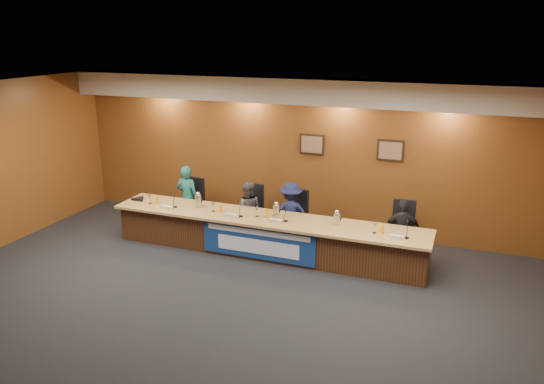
{
  "coord_description": "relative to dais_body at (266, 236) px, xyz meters",
  "views": [
    {
      "loc": [
        3.46,
        -6.32,
        4.11
      ],
      "look_at": [
        0.1,
        2.44,
        1.23
      ],
      "focal_mm": 35.0,
      "sensor_mm": 36.0,
      "label": 1
    }
  ],
  "objects": [
    {
      "name": "panelist_b",
      "position": [
        -0.65,
        0.61,
        0.25
      ],
      "size": [
        0.68,
        0.59,
        1.19
      ],
      "primitive_type": "imported",
      "rotation": [
        0.0,
        0.0,
        3.42
      ],
      "color": "#47464A",
      "rests_on": "floor"
    },
    {
      "name": "panelist_a",
      "position": [
        -2.03,
        0.61,
        0.35
      ],
      "size": [
        0.53,
        0.36,
        1.4
      ],
      "primitive_type": "imported",
      "rotation": [
        0.0,
        0.0,
        3.09
      ],
      "color": "#195A51",
      "rests_on": "floor"
    },
    {
      "name": "soffit",
      "position": [
        0.0,
        1.35,
        2.6
      ],
      "size": [
        10.0,
        0.5,
        0.5
      ],
      "primitive_type": "cube",
      "color": "beige",
      "rests_on": "wall_back"
    },
    {
      "name": "nameplate_c",
      "position": [
        0.26,
        -0.28,
        0.45
      ],
      "size": [
        0.24,
        0.08,
        0.1
      ],
      "primitive_type": "cube",
      "rotation": [
        0.31,
        0.0,
        0.0
      ],
      "color": "white",
      "rests_on": "dais_top"
    },
    {
      "name": "ceiling",
      "position": [
        0.0,
        -2.4,
        2.85
      ],
      "size": [
        10.0,
        8.0,
        0.04
      ],
      "primitive_type": "cube",
      "color": "silver",
      "rests_on": "wall_back"
    },
    {
      "name": "microphone_d",
      "position": [
        2.61,
        -0.17,
        0.41
      ],
      "size": [
        0.07,
        0.07,
        0.02
      ],
      "primitive_type": "cylinder",
      "color": "black",
      "rests_on": "dais_top"
    },
    {
      "name": "microphone_c",
      "position": [
        0.44,
        -0.13,
        0.41
      ],
      "size": [
        0.07,
        0.07,
        0.02
      ],
      "primitive_type": "cylinder",
      "color": "black",
      "rests_on": "dais_top"
    },
    {
      "name": "nameplate_a",
      "position": [
        -1.99,
        -0.33,
        0.45
      ],
      "size": [
        0.24,
        0.08,
        0.1
      ],
      "primitive_type": "cube",
      "rotation": [
        0.31,
        0.0,
        0.0
      ],
      "color": "white",
      "rests_on": "dais_top"
    },
    {
      "name": "dais_body",
      "position": [
        0.0,
        0.0,
        0.0
      ],
      "size": [
        6.0,
        0.8,
        0.7
      ],
      "primitive_type": "cube",
      "color": "#3F2210",
      "rests_on": "floor"
    },
    {
      "name": "wall_photo_right",
      "position": [
        2.0,
        1.57,
        1.5
      ],
      "size": [
        0.52,
        0.04,
        0.42
      ],
      "primitive_type": "cube",
      "color": "black",
      "rests_on": "wall_back"
    },
    {
      "name": "water_glass_c",
      "position": [
        -0.16,
        -0.07,
        0.49
      ],
      "size": [
        0.08,
        0.08,
        0.18
      ],
      "primitive_type": "cylinder",
      "color": "silver",
      "rests_on": "dais_top"
    },
    {
      "name": "office_chair_a",
      "position": [
        -2.03,
        0.71,
        0.13
      ],
      "size": [
        0.56,
        0.56,
        0.08
      ],
      "primitive_type": "cube",
      "rotation": [
        0.0,
        0.0,
        -0.18
      ],
      "color": "black",
      "rests_on": "floor"
    },
    {
      "name": "office_chair_c",
      "position": [
        0.28,
        0.71,
        0.13
      ],
      "size": [
        0.63,
        0.63,
        0.08
      ],
      "primitive_type": "cube",
      "rotation": [
        0.0,
        0.0,
        -0.4
      ],
      "color": "black",
      "rests_on": "floor"
    },
    {
      "name": "office_chair_d",
      "position": [
        2.44,
        0.71,
        0.13
      ],
      "size": [
        0.53,
        0.53,
        0.08
      ],
      "primitive_type": "cube",
      "rotation": [
        0.0,
        0.0,
        0.1
      ],
      "color": "black",
      "rests_on": "floor"
    },
    {
      "name": "carafe_left",
      "position": [
        -1.44,
        0.01,
        0.53
      ],
      "size": [
        0.12,
        0.12,
        0.26
      ],
      "primitive_type": "cylinder",
      "color": "silver",
      "rests_on": "dais_top"
    },
    {
      "name": "panelist_c",
      "position": [
        0.28,
        0.61,
        0.29
      ],
      "size": [
        0.93,
        0.69,
        1.28
      ],
      "primitive_type": "imported",
      "rotation": [
        0.0,
        0.0,
        3.44
      ],
      "color": "#12173E",
      "rests_on": "floor"
    },
    {
      "name": "panelist_d",
      "position": [
        2.44,
        0.61,
        0.23
      ],
      "size": [
        0.73,
        0.44,
        1.17
      ],
      "primitive_type": "imported",
      "rotation": [
        0.0,
        0.0,
        3.39
      ],
      "color": "black",
      "rests_on": "floor"
    },
    {
      "name": "juice_glass_a",
      "position": [
        -2.31,
        -0.1,
        0.47
      ],
      "size": [
        0.06,
        0.06,
        0.15
      ],
      "primitive_type": "cylinder",
      "color": "#EEA700",
      "rests_on": "dais_top"
    },
    {
      "name": "banner",
      "position": [
        0.0,
        -0.41,
        0.03
      ],
      "size": [
        2.2,
        0.02,
        0.65
      ],
      "primitive_type": "cube",
      "color": "navy",
      "rests_on": "dais_body"
    },
    {
      "name": "carafe_right",
      "position": [
        1.35,
        0.03,
        0.51
      ],
      "size": [
        0.12,
        0.12,
        0.23
      ],
      "primitive_type": "cylinder",
      "color": "silver",
      "rests_on": "dais_top"
    },
    {
      "name": "water_glass_d",
      "position": [
        2.06,
        -0.13,
        0.49
      ],
      "size": [
        0.08,
        0.08,
        0.18
      ],
      "primitive_type": "cylinder",
      "color": "silver",
      "rests_on": "dais_top"
    },
    {
      "name": "juice_glass_d",
      "position": [
        2.18,
        -0.11,
        0.47
      ],
      "size": [
        0.06,
        0.06,
        0.15
      ],
      "primitive_type": "cylinder",
      "color": "#EEA700",
      "rests_on": "dais_top"
    },
    {
      "name": "office_chair_b",
      "position": [
        -0.65,
        0.71,
        0.13
      ],
      "size": [
        0.52,
        0.52,
        0.08
      ],
      "primitive_type": "cube",
      "rotation": [
        0.0,
        0.0,
        -0.08
      ],
      "color": "black",
      "rests_on": "floor"
    },
    {
      "name": "microphone_b",
      "position": [
        -0.43,
        -0.19,
        0.41
      ],
      "size": [
        0.07,
        0.07,
        0.02
      ],
      "primitive_type": "cylinder",
      "color": "black",
      "rests_on": "dais_top"
    },
    {
      "name": "juice_glass_c",
      "position": [
        0.05,
        -0.08,
        0.47
      ],
      "size": [
        0.06,
        0.06,
        0.15
      ],
      "primitive_type": "cylinder",
      "color": "#EEA700",
      "rests_on": "dais_top"
    },
    {
      "name": "banner_text_upper",
      "position": [
        0.0,
        -0.43,
        0.23
      ],
      "size": [
        2.0,
        0.01,
        0.1
      ],
      "primitive_type": "cube",
      "color": "silver",
      "rests_on": "banner"
    },
    {
      "name": "juice_glass_b",
      "position": [
        -0.9,
        -0.09,
        0.47
      ],
      "size": [
        0.06,
        0.06,
        0.15
      ],
      "primitive_type": "cylinder",
      "color": "#EEA700",
      "rests_on": "dais_top"
    },
    {
      "name": "nameplate_b",
      "position": [
        -0.64,
        -0.3,
        0.45
      ],
      "size": [
        0.24,
        0.08,
        0.1
      ],
      "primitive_type": "cube",
      "rotation": [
        0.31,
        0.0,
        0.0
      ],
      "color": "white",
      "rests_on": "dais_top"
    },
    {
      "name": "wall_back",
      "position": [
        0.0,
        1.6,
        1.25
      ],
      "size": [
        10.0,
        0.04,
        3.2
      ],
      "primitive_type": "cube",
      "color": "brown",
      "rests_on": "floor"
    },
    {
      "name": "wall_photo_left",
      "position": [
        0.4,
        1.57,
        1.5
      ],
      "size": [
        0.52,
        0.04,
        0.42
      ],
      "primitive_type": "cube",
      "color": "black",
      "rests_on": "wall_back"
    },
    {
      "name": "microphone_a",
      "position": [
        -1.87,
        -0.15,
        0.41
      ],
      "size": [
        0.07,
        0.07,
        0.02
      ],
      "primitive_type": "cylinder",
      "color": "black",
      "rests_on": "dais_top"
    },
    {
      "name": "speakerphone",
      "position": [
        -2.81,
        -0.02,
        0.43
      ],
      "size": [
        0.32,
        0.32,
        0.05
      ],
      "primitive_type": "cylinder",
      "color": "black",
      "rests_on": "dais_top"
    },
    {
      "name": "nameplate_d",
      "position": [
        2.45,
        -0.29,
        0.45
      ],
      "size": [
        0.24,
        0.08,
        0.1
      ],
      "primitive_type": "cube",
      "rotation": [
        0.31,
        0.0,
        0.0
      ],
      "color": "white",
      "rests_on": "dais_top"
    },
    {
      "name": "banner_text_lower",
      "position": [
        0.0,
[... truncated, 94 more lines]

